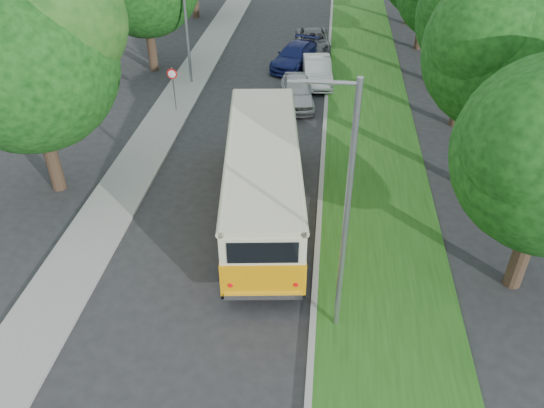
# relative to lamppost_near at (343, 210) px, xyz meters

# --- Properties ---
(ground) EXTENTS (120.00, 120.00, 0.00)m
(ground) POSITION_rel_lamppost_near_xyz_m (-4.21, 2.50, -4.37)
(ground) COLOR #262629
(ground) RESTS_ON ground
(curb) EXTENTS (0.20, 70.00, 0.15)m
(curb) POSITION_rel_lamppost_near_xyz_m (-0.61, 7.50, -4.29)
(curb) COLOR gray
(curb) RESTS_ON ground
(grass_verge) EXTENTS (4.50, 70.00, 0.13)m
(grass_verge) POSITION_rel_lamppost_near_xyz_m (1.74, 7.50, -4.30)
(grass_verge) COLOR #214F15
(grass_verge) RESTS_ON ground
(sidewalk) EXTENTS (2.20, 70.00, 0.12)m
(sidewalk) POSITION_rel_lamppost_near_xyz_m (-9.01, 7.50, -4.31)
(sidewalk) COLOR gray
(sidewalk) RESTS_ON ground
(lamppost_near) EXTENTS (1.71, 0.16, 8.00)m
(lamppost_near) POSITION_rel_lamppost_near_xyz_m (0.00, 0.00, 0.00)
(lamppost_near) COLOR gray
(lamppost_near) RESTS_ON ground
(lamppost_far) EXTENTS (1.71, 0.16, 7.50)m
(lamppost_far) POSITION_rel_lamppost_near_xyz_m (-8.91, 18.50, -0.25)
(lamppost_far) COLOR gray
(lamppost_far) RESTS_ON ground
(warning_sign) EXTENTS (0.56, 0.10, 2.50)m
(warning_sign) POSITION_rel_lamppost_near_xyz_m (-8.71, 14.48, -2.66)
(warning_sign) COLOR gray
(warning_sign) RESTS_ON ground
(vintage_bus) EXTENTS (4.03, 10.90, 3.16)m
(vintage_bus) POSITION_rel_lamppost_near_xyz_m (-2.83, 5.61, -2.79)
(vintage_bus) COLOR #FFA208
(vintage_bus) RESTS_ON ground
(car_silver) EXTENTS (2.27, 4.56, 1.49)m
(car_silver) POSITION_rel_lamppost_near_xyz_m (-2.24, 16.21, -3.62)
(car_silver) COLOR silver
(car_silver) RESTS_ON ground
(car_white) EXTENTS (2.09, 4.69, 1.50)m
(car_white) POSITION_rel_lamppost_near_xyz_m (-1.26, 19.46, -3.62)
(car_white) COLOR silver
(car_white) RESTS_ON ground
(car_blue) EXTENTS (3.32, 5.20, 1.40)m
(car_blue) POSITION_rel_lamppost_near_xyz_m (-2.79, 22.04, -3.67)
(car_blue) COLOR navy
(car_blue) RESTS_ON ground
(car_grey) EXTENTS (2.76, 5.11, 1.36)m
(car_grey) POSITION_rel_lamppost_near_xyz_m (-1.79, 25.26, -3.69)
(car_grey) COLOR #5A5C62
(car_grey) RESTS_ON ground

